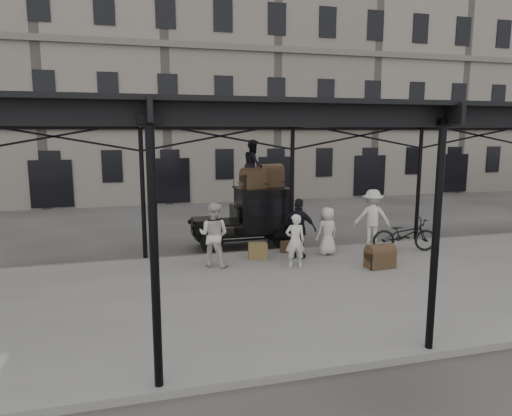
{
  "coord_description": "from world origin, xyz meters",
  "views": [
    {
      "loc": [
        -5.25,
        -12.74,
        4.17
      ],
      "look_at": [
        -1.39,
        1.6,
        1.7
      ],
      "focal_mm": 32.0,
      "sensor_mm": 36.0,
      "label": 1
    }
  ],
  "objects_px": {
    "porter_left": "(295,241)",
    "steamer_trunk_platform": "(380,258)",
    "steamer_trunk_roof_near": "(253,180)",
    "bicycle": "(405,234)",
    "taxi": "(254,214)",
    "porter_official": "(299,229)"
  },
  "relations": [
    {
      "from": "porter_left",
      "to": "steamer_trunk_platform",
      "type": "relative_size",
      "value": 1.96
    },
    {
      "from": "steamer_trunk_roof_near",
      "to": "steamer_trunk_platform",
      "type": "bearing_deg",
      "value": -72.71
    },
    {
      "from": "bicycle",
      "to": "steamer_trunk_roof_near",
      "type": "relative_size",
      "value": 2.53
    },
    {
      "from": "porter_left",
      "to": "steamer_trunk_roof_near",
      "type": "xyz_separation_m",
      "value": [
        -0.47,
        3.14,
        1.53
      ]
    },
    {
      "from": "bicycle",
      "to": "steamer_trunk_platform",
      "type": "distance_m",
      "value": 2.39
    },
    {
      "from": "taxi",
      "to": "steamer_trunk_roof_near",
      "type": "xyz_separation_m",
      "value": [
        -0.08,
        -0.25,
        1.29
      ]
    },
    {
      "from": "porter_official",
      "to": "bicycle",
      "type": "relative_size",
      "value": 0.89
    },
    {
      "from": "porter_left",
      "to": "steamer_trunk_roof_near",
      "type": "distance_m",
      "value": 3.53
    },
    {
      "from": "bicycle",
      "to": "steamer_trunk_platform",
      "type": "relative_size",
      "value": 2.65
    },
    {
      "from": "porter_left",
      "to": "porter_official",
      "type": "distance_m",
      "value": 1.01
    },
    {
      "from": "bicycle",
      "to": "steamer_trunk_roof_near",
      "type": "bearing_deg",
      "value": 75.94
    },
    {
      "from": "porter_left",
      "to": "bicycle",
      "type": "height_order",
      "value": "porter_left"
    },
    {
      "from": "taxi",
      "to": "porter_official",
      "type": "height_order",
      "value": "taxi"
    },
    {
      "from": "porter_left",
      "to": "porter_official",
      "type": "xyz_separation_m",
      "value": [
        0.45,
        0.89,
        0.16
      ]
    },
    {
      "from": "steamer_trunk_roof_near",
      "to": "taxi",
      "type": "bearing_deg",
      "value": 52.05
    },
    {
      "from": "porter_left",
      "to": "bicycle",
      "type": "distance_m",
      "value": 4.35
    },
    {
      "from": "steamer_trunk_roof_near",
      "to": "bicycle",
      "type": "bearing_deg",
      "value": -45.99
    },
    {
      "from": "bicycle",
      "to": "steamer_trunk_platform",
      "type": "xyz_separation_m",
      "value": [
        -1.82,
        -1.53,
        -0.27
      ]
    },
    {
      "from": "taxi",
      "to": "bicycle",
      "type": "relative_size",
      "value": 1.66
    },
    {
      "from": "taxi",
      "to": "porter_official",
      "type": "xyz_separation_m",
      "value": [
        0.84,
        -2.5,
        -0.08
      ]
    },
    {
      "from": "porter_official",
      "to": "steamer_trunk_roof_near",
      "type": "bearing_deg",
      "value": -28.47
    },
    {
      "from": "porter_official",
      "to": "steamer_trunk_platform",
      "type": "relative_size",
      "value": 2.35
    }
  ]
}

